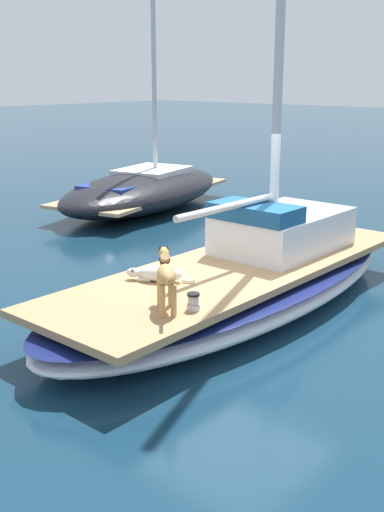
% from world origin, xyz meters
% --- Properties ---
extents(ground_plane, '(120.00, 120.00, 0.00)m').
position_xyz_m(ground_plane, '(0.00, 0.00, 0.00)').
color(ground_plane, '#143347').
extents(sailboat_main, '(2.62, 7.27, 0.66)m').
position_xyz_m(sailboat_main, '(0.00, 0.00, 0.34)').
color(sailboat_main, white).
rests_on(sailboat_main, ground).
extents(cabin_house, '(1.43, 2.24, 0.84)m').
position_xyz_m(cabin_house, '(-0.02, 1.12, 1.01)').
color(cabin_house, silver).
rests_on(cabin_house, sailboat_main).
extents(dog_tan, '(0.76, 0.68, 0.70)m').
position_xyz_m(dog_tan, '(0.49, -2.01, 1.08)').
color(dog_tan, tan).
rests_on(dog_tan, sailboat_main).
extents(dog_white, '(0.86, 0.56, 0.22)m').
position_xyz_m(dog_white, '(-0.34, -1.32, 0.77)').
color(dog_white, silver).
rests_on(dog_white, sailboat_main).
extents(deck_winch, '(0.16, 0.16, 0.21)m').
position_xyz_m(deck_winch, '(0.74, -1.81, 0.76)').
color(deck_winch, '#B7B7BC').
rests_on(deck_winch, sailboat_main).
extents(moored_boat_port_side, '(4.04, 6.52, 7.06)m').
position_xyz_m(moored_boat_port_side, '(-6.22, 4.10, 0.53)').
color(moored_boat_port_side, black).
rests_on(moored_boat_port_side, ground).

